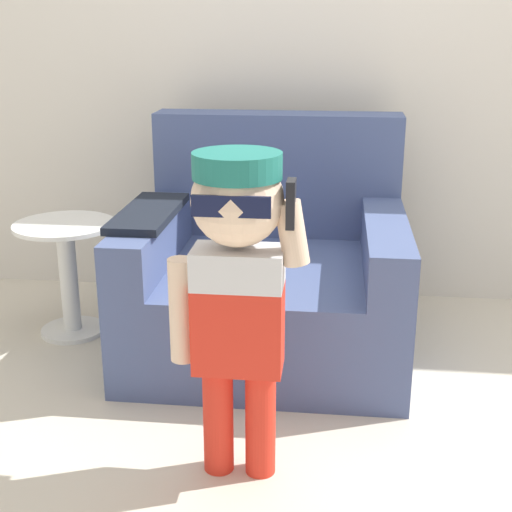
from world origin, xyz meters
The scene contains 5 objects.
ground_plane centered at (0.00, 0.00, 0.00)m, with size 10.00×10.00×0.00m, color beige.
wall_back centered at (0.00, 0.73, 1.30)m, with size 10.00×0.05×2.60m.
armchair centered at (-0.20, 0.10, 0.31)m, with size 1.11×1.04×0.93m.
person_child centered at (-0.20, -0.84, 0.66)m, with size 0.40×0.30×0.99m.
side_table centered at (-1.07, 0.08, 0.30)m, with size 0.43×0.43×0.50m.
Camera 1 is at (0.07, -2.71, 1.32)m, focal length 50.00 mm.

